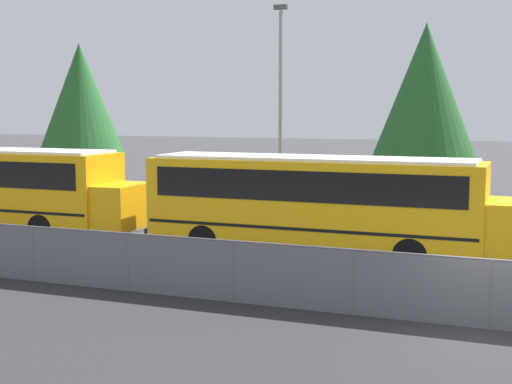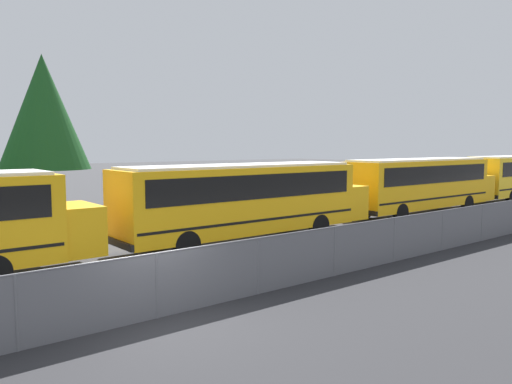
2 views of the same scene
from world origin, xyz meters
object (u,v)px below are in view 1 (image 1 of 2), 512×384
at_px(school_bus_3, 320,198).
at_px(light_pole, 280,104).
at_px(tree_1, 80,99).
at_px(tree_2, 425,95).

relative_size(school_bus_3, light_pole, 1.32).
bearing_deg(tree_1, light_pole, -21.30).
bearing_deg(tree_2, light_pole, -132.00).
relative_size(light_pole, tree_2, 1.03).
relative_size(tree_1, tree_2, 0.96).
distance_m(light_pole, tree_1, 15.44).
distance_m(tree_1, tree_2, 19.80).
xyz_separation_m(light_pole, tree_2, (5.41, 6.01, 0.46)).
xyz_separation_m(school_bus_3, tree_2, (1.34, 13.65, 3.55)).
bearing_deg(school_bus_3, tree_1, 144.31).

